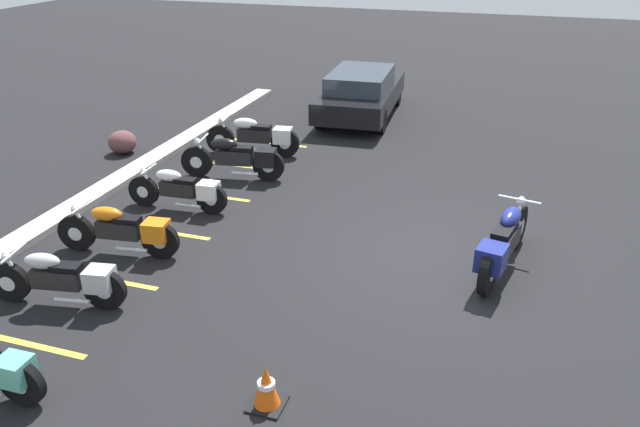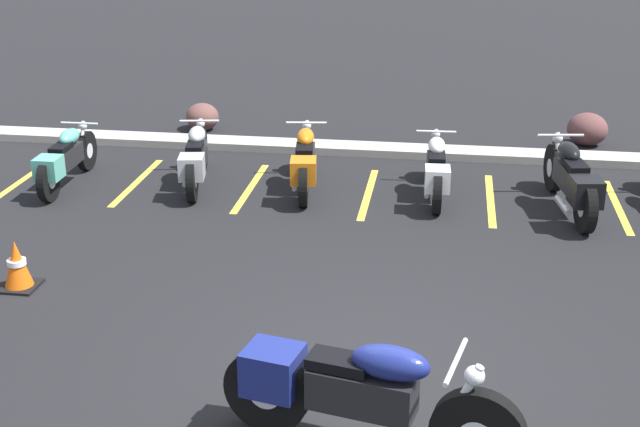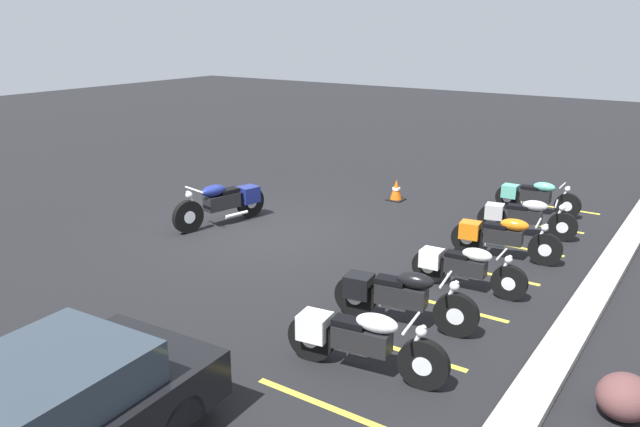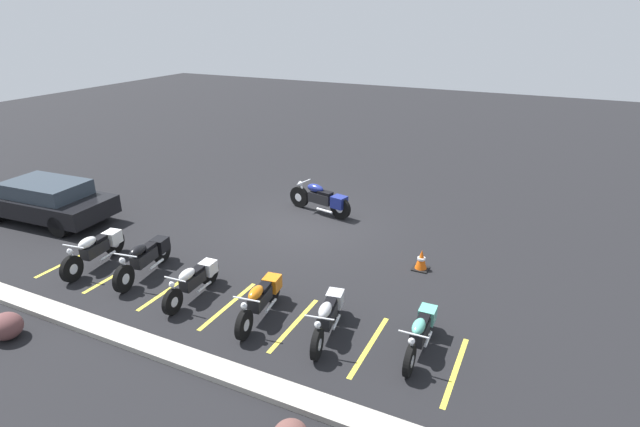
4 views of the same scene
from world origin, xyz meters
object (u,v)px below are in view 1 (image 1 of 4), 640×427
Objects in this scene: car_black at (361,92)px; parked_bike_5 at (257,136)px; parked_bike_4 at (237,158)px; motorcycle_navy_featured at (503,242)px; traffic_cone at (266,387)px; landscape_rock_1 at (122,142)px; parked_bike_2 at (123,230)px; parked_bike_1 at (62,279)px; parked_bike_3 at (182,190)px.

parked_bike_5 is at bearing 155.34° from car_black.
parked_bike_4 is at bearing 89.63° from parked_bike_5.
parked_bike_4 is 5.41m from car_black.
motorcycle_navy_featured is 1.08× the size of parked_bike_5.
car_black is at bearing 9.56° from traffic_cone.
traffic_cone is at bearing -136.33° from landscape_rock_1.
parked_bike_2 is at bearing 54.39° from traffic_cone.
parked_bike_1 is at bearing 84.70° from parked_bike_2.
parked_bike_3 is 3.76m from landscape_rock_1.
parked_bike_5 is at bearing -74.24° from landscape_rock_1.
traffic_cone is at bearing 154.03° from parked_bike_1.
traffic_cone is (-0.99, -3.48, -0.18)m from parked_bike_1.
traffic_cone is (-6.10, -3.18, -0.21)m from parked_bike_4.
parked_bike_5 is 3.37× the size of landscape_rock_1.
landscape_rock_1 is (4.19, 2.88, -0.17)m from parked_bike_2.
traffic_cone is at bearing 106.16° from parked_bike_5.
parked_bike_1 is 0.46× the size of car_black.
parked_bike_5 is (3.23, -0.13, 0.05)m from parked_bike_3.
motorcycle_navy_featured is at bearing -30.68° from traffic_cone.
car_black reaches higher than motorcycle_navy_featured.
parked_bike_3 is 1.78m from parked_bike_4.
parked_bike_1 is 6.59m from parked_bike_5.
motorcycle_navy_featured reaches higher than parked_bike_2.
parked_bike_4 is at bearing -100.88° from landscape_rock_1.
parked_bike_2 is 0.94× the size of parked_bike_5.
parked_bike_3 is (3.36, 0.03, -0.01)m from parked_bike_1.
car_black is 11.53m from traffic_cone.
traffic_cone is (-6.72, -6.42, -0.02)m from landscape_rock_1.
traffic_cone is at bearing 161.34° from motorcycle_navy_featured.
parked_bike_4 is at bearing 79.92° from motorcycle_navy_featured.
motorcycle_navy_featured is 5.92m from parked_bike_4.
parked_bike_2 is 8.98m from car_black.
traffic_cone is at bearing -173.91° from car_black.
parked_bike_2 is (1.54, 0.06, 0.01)m from parked_bike_1.
parked_bike_3 is 0.90× the size of parked_bike_4.
motorcycle_navy_featured is 4.37× the size of traffic_cone.
parked_bike_5 is 4.07× the size of traffic_cone.
parked_bike_5 is at bearing 24.03° from traffic_cone.
motorcycle_navy_featured is 6.78m from parked_bike_5.
traffic_cone is (-4.35, -3.50, -0.16)m from parked_bike_3.
parked_bike_2 is at bearing 166.12° from car_black.
parked_bike_5 is at bearing -99.17° from parked_bike_2.
car_black is (5.26, -1.27, 0.22)m from parked_bike_4.
motorcycle_navy_featured is 3.63× the size of landscape_rock_1.
landscape_rock_1 is (2.38, 2.91, -0.15)m from parked_bike_3.
parked_bike_2 is 3.84× the size of traffic_cone.
parked_bike_3 is 3.24m from parked_bike_5.
car_black is (7.48, 4.21, 0.18)m from motorcycle_navy_featured.
parked_bike_4 is (2.23, 5.48, -0.04)m from motorcycle_navy_featured.
parked_bike_1 is 0.92× the size of parked_bike_5.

